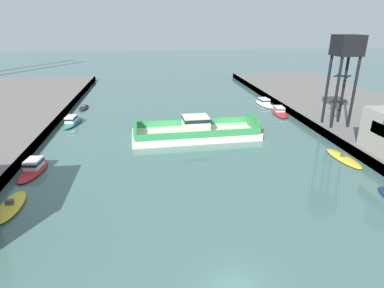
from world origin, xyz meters
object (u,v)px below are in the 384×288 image
(moored_boat_mid_left, at_px, (264,102))
(moored_boat_far_left, at_px, (72,121))
(moored_boat_mid_right, at_px, (279,111))
(moored_boat_upstream_b, at_px, (33,168))
(moored_boat_upstream_a, at_px, (343,158))
(moored_boat_near_left, at_px, (84,108))
(chain_ferry, at_px, (196,131))
(moored_boat_near_right, at_px, (10,206))
(crane_tower, at_px, (346,53))

(moored_boat_mid_left, distance_m, moored_boat_far_left, 41.65)
(moored_boat_mid_left, xyz_separation_m, moored_boat_far_left, (-40.47, -9.83, 0.10))
(moored_boat_mid_right, bearing_deg, moored_boat_upstream_b, -151.94)
(moored_boat_far_left, distance_m, moored_boat_upstream_a, 46.16)
(moored_boat_near_left, distance_m, moored_boat_upstream_a, 52.56)
(moored_boat_far_left, bearing_deg, chain_ferry, -24.92)
(chain_ferry, height_order, moored_boat_upstream_a, chain_ferry)
(moored_boat_far_left, bearing_deg, moored_boat_mid_right, 2.73)
(moored_boat_near_left, bearing_deg, chain_ferry, -44.88)
(moored_boat_near_right, height_order, moored_boat_far_left, moored_boat_far_left)
(moored_boat_near_right, height_order, moored_boat_mid_left, moored_boat_mid_left)
(chain_ferry, distance_m, moored_boat_upstream_b, 24.45)
(chain_ferry, bearing_deg, moored_boat_near_left, 135.12)
(moored_boat_near_right, bearing_deg, moored_boat_mid_left, 43.62)
(moored_boat_upstream_a, bearing_deg, chain_ferry, 148.47)
(moored_boat_mid_left, xyz_separation_m, moored_boat_upstream_b, (-41.03, -29.99, 0.08))
(moored_boat_mid_left, relative_size, moored_boat_upstream_b, 1.13)
(moored_boat_near_right, height_order, moored_boat_mid_right, moored_boat_mid_right)
(chain_ferry, relative_size, moored_boat_near_right, 3.28)
(moored_boat_upstream_b, height_order, crane_tower, crane_tower)
(moored_boat_near_left, xyz_separation_m, moored_boat_mid_right, (40.91, -9.56, 0.28))
(moored_boat_mid_right, height_order, moored_boat_upstream_b, moored_boat_upstream_b)
(moored_boat_far_left, bearing_deg, moored_boat_near_right, -90.24)
(moored_boat_near_left, height_order, moored_boat_far_left, moored_boat_far_left)
(chain_ferry, xyz_separation_m, moored_boat_mid_right, (19.22, 12.04, -0.57))
(moored_boat_near_left, distance_m, moored_boat_mid_left, 40.49)
(moored_boat_far_left, height_order, crane_tower, crane_tower)
(moored_boat_mid_right, distance_m, crane_tower, 18.35)
(moored_boat_far_left, height_order, moored_boat_upstream_a, moored_boat_far_left)
(moored_boat_upstream_a, bearing_deg, crane_tower, 65.96)
(moored_boat_mid_right, distance_m, moored_boat_upstream_a, 23.70)
(moored_boat_upstream_b, bearing_deg, crane_tower, 11.91)
(chain_ferry, distance_m, crane_tower, 26.95)
(chain_ferry, relative_size, moored_boat_upstream_b, 2.90)
(moored_boat_far_left, bearing_deg, moored_boat_mid_left, 13.65)
(chain_ferry, bearing_deg, moored_boat_near_right, -139.32)
(chain_ferry, height_order, moored_boat_mid_left, chain_ferry)
(moored_boat_mid_left, distance_m, moored_boat_mid_right, 7.89)
(moored_boat_far_left, distance_m, moored_boat_upstream_b, 20.17)
(chain_ferry, distance_m, moored_boat_far_left, 23.94)
(crane_tower, bearing_deg, moored_boat_upstream_b, -168.09)
(moored_boat_near_right, distance_m, moored_boat_far_left, 28.85)
(moored_boat_mid_left, distance_m, moored_boat_upstream_b, 50.83)
(moored_boat_near_right, distance_m, moored_boat_upstream_a, 41.44)
(moored_boat_near_left, xyz_separation_m, moored_boat_upstream_b, (-0.58, -31.68, 0.37))
(chain_ferry, distance_m, moored_boat_near_right, 28.80)
(moored_boat_mid_right, height_order, moored_boat_upstream_a, moored_boat_mid_right)
(chain_ferry, xyz_separation_m, moored_boat_upstream_a, (19.00, -11.66, -0.85))
(moored_boat_upstream_a, bearing_deg, moored_boat_upstream_b, 177.81)
(moored_boat_mid_left, xyz_separation_m, crane_tower, (5.31, -20.22, 12.68))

